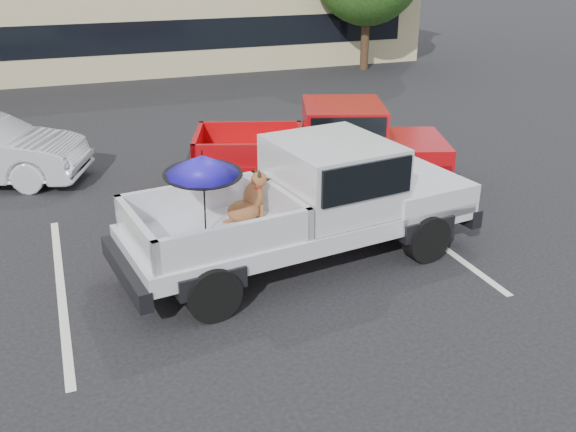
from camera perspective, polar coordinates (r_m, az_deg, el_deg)
ground at (r=8.72m, az=1.27°, el=-9.10°), size 90.00×90.00×0.00m
stripe_left at (r=9.98m, az=-19.55°, el=-6.06°), size 0.12×5.00×0.01m
stripe_right at (r=11.53m, az=11.49°, el=-1.09°), size 0.12×5.00×0.01m
silver_pickup at (r=9.90m, az=2.67°, el=1.84°), size 5.90×2.71×2.06m
red_pickup at (r=12.90m, az=4.17°, el=6.49°), size 5.59×3.44×1.74m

